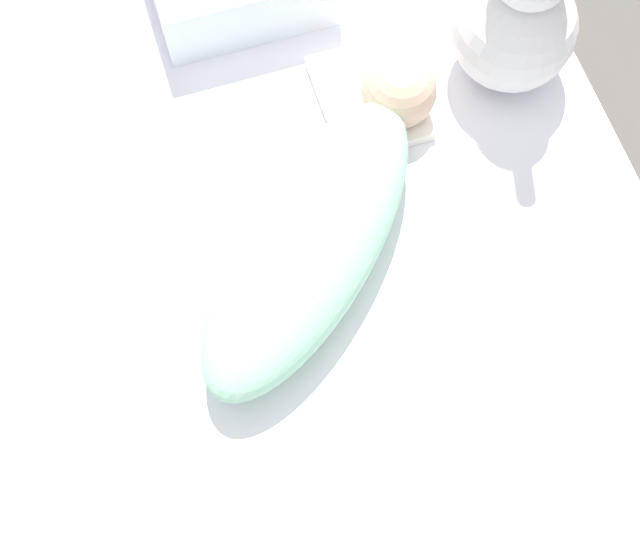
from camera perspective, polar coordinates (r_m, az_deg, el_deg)
name	(u,v)px	position (r m, az deg, el deg)	size (l,w,h in m)	color
ground_plane	(327,353)	(1.48, 0.48, -5.07)	(12.00, 12.00, 0.00)	#514C47
bed_mattress	(328,336)	(1.39, 0.51, -3.93)	(1.52, 1.06, 0.19)	white
burp_cloth	(369,98)	(1.46, 3.18, 11.22)	(0.20, 0.16, 0.02)	white
swaddled_baby	(322,224)	(1.29, 0.13, 3.23)	(0.52, 0.52, 0.12)	#99D6B2
bunny_plush	(518,16)	(1.43, 12.59, 15.84)	(0.19, 0.19, 0.39)	white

